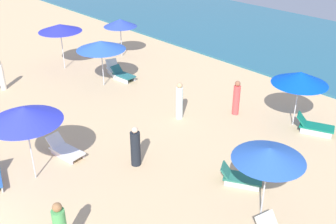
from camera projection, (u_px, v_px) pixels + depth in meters
name	position (u px, v px, depth m)	size (l,w,h in m)	color
umbrella_0	(269.00, 154.00, 11.18)	(2.09, 2.09, 2.36)	silver
lounge_chair_0_0	(240.00, 177.00, 13.40)	(1.49, 1.21, 0.62)	silver
umbrella_1	(120.00, 23.00, 23.75)	(1.98, 1.98, 2.30)	silver
umbrella_2	(24.00, 114.00, 12.65)	(2.39, 2.39, 2.71)	silver
lounge_chair_2_0	(65.00, 149.00, 14.94)	(1.62, 0.85, 0.64)	silver
umbrella_3	(60.00, 28.00, 21.83)	(2.36, 2.36, 2.55)	silver
umbrella_5	(300.00, 78.00, 16.06)	(2.27, 2.27, 2.41)	silver
lounge_chair_5_0	(314.00, 126.00, 16.40)	(1.62, 1.18, 0.72)	silver
umbrella_8	(101.00, 45.00, 19.80)	(2.46, 2.46, 2.37)	silver
lounge_chair_8_0	(123.00, 75.00, 21.32)	(1.42, 0.73, 0.67)	silver
lounge_chair_8_1	(115.00, 70.00, 21.95)	(1.57, 1.01, 0.71)	silver
beachgoer_0	(179.00, 101.00, 17.25)	(0.33, 0.33, 1.67)	white
beachgoer_1	(236.00, 98.00, 17.60)	(0.31, 0.31, 1.59)	#ED4A49
beachgoer_3	(135.00, 147.00, 14.15)	(0.43, 0.43, 1.54)	black
beachgoer_4	(1.00, 76.00, 19.98)	(0.38, 0.38, 1.54)	white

